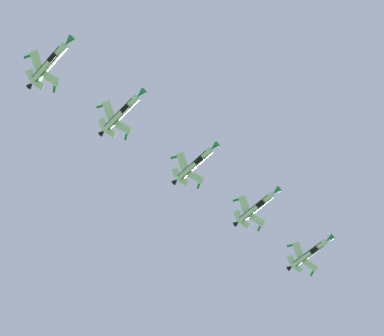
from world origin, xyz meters
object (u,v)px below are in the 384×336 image
at_px(fighter_jet_left_wing, 256,207).
at_px(fighter_jet_right_wing, 195,164).
at_px(fighter_jet_left_outer, 121,113).
at_px(fighter_jet_lead, 310,253).
at_px(fighter_jet_right_outer, 49,63).

distance_m(fighter_jet_left_wing, fighter_jet_right_wing, 20.10).
bearing_deg(fighter_jet_right_wing, fighter_jet_left_outer, 0.00).
height_order(fighter_jet_lead, fighter_jet_left_outer, fighter_jet_left_outer).
xyz_separation_m(fighter_jet_left_wing, fighter_jet_right_outer, (-57.60, -25.44, -2.42)).
distance_m(fighter_jet_right_wing, fighter_jet_right_outer, 43.15).
bearing_deg(fighter_jet_left_outer, fighter_jet_left_wing, 178.09).
xyz_separation_m(fighter_jet_lead, fighter_jet_right_wing, (-37.82, -17.09, 1.98)).
distance_m(fighter_jet_left_wing, fighter_jet_left_outer, 42.98).
height_order(fighter_jet_left_wing, fighter_jet_right_wing, fighter_jet_right_wing).
height_order(fighter_jet_left_wing, fighter_jet_left_outer, fighter_jet_left_wing).
xyz_separation_m(fighter_jet_left_outer, fighter_jet_right_outer, (-17.99, -8.76, -2.25)).
relative_size(fighter_jet_lead, fighter_jet_right_wing, 1.00).
distance_m(fighter_jet_lead, fighter_jet_right_outer, 84.49).
relative_size(fighter_jet_lead, fighter_jet_left_outer, 1.00).
bearing_deg(fighter_jet_lead, fighter_jet_left_outer, -0.28).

